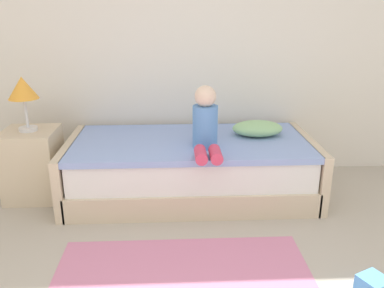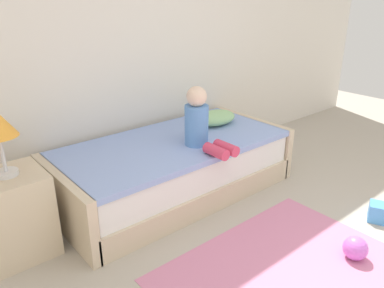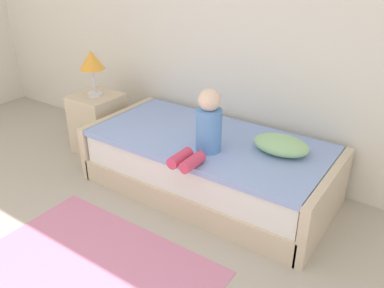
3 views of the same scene
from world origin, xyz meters
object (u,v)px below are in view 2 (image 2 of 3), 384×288
Objects in this scene: nightstand at (15,215)px; toy_block at (379,212)px; toy_ball at (355,248)px; bed at (174,168)px; child_figure at (200,123)px; pillow at (215,118)px.

toy_block is (2.31, -1.43, -0.23)m from nightstand.
toy_ball is (1.73, -1.55, -0.22)m from nightstand.
child_figure reaches higher than bed.
nightstand is 4.11× the size of toy_block.
toy_block is (0.59, 0.12, -0.01)m from toy_ball.
bed reaches higher than toy_ball.
child_figure is at bearing 125.68° from toy_block.
nightstand reaches higher than toy_block.
child_figure reaches higher than nightstand.
toy_block is at bearing -55.85° from bed.
nightstand is at bearing -177.47° from pillow.
nightstand is at bearing 148.22° from toy_block.
bed is at bearing 115.27° from child_figure.
bed is 3.52× the size of nightstand.
toy_ball is (0.27, -1.31, -0.62)m from child_figure.
pillow reaches higher than bed.
toy_ball is at bearing -168.68° from toy_block.
child_figure reaches higher than toy_ball.
toy_ball is at bearing -41.91° from nightstand.
toy_ball is (0.38, -1.54, -0.16)m from bed.
bed is 14.47× the size of toy_block.
bed is at bearing -0.60° from nightstand.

